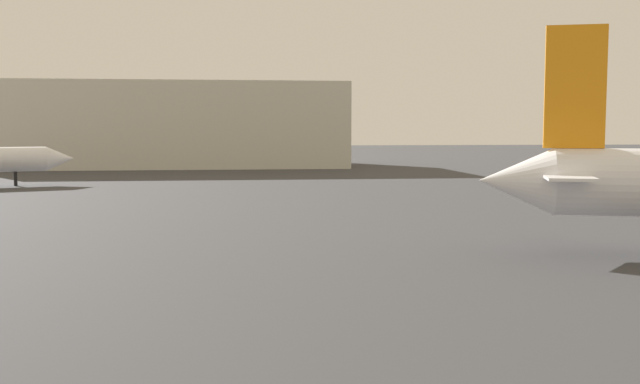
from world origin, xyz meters
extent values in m
cone|color=white|center=(14.83, 30.67, 4.16)|extent=(5.19, 4.95, 3.83)
cube|color=white|center=(17.32, 29.85, 4.55)|extent=(5.09, 9.06, 0.17)
cube|color=orange|center=(17.81, 29.68, 9.53)|extent=(3.25, 1.33, 6.91)
cone|color=white|center=(-23.70, 86.85, 3.35)|extent=(4.28, 4.09, 3.11)
cube|color=black|center=(-28.76, 85.00, 0.90)|extent=(0.51, 0.51, 1.80)
cube|color=beige|center=(-13.51, 131.55, 7.82)|extent=(65.84, 27.15, 15.63)
camera|label=1|loc=(-1.33, -9.36, 7.18)|focal=40.49mm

